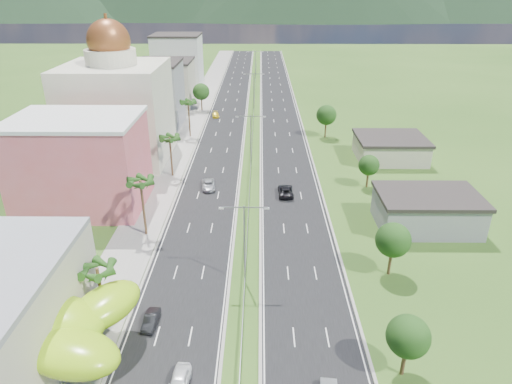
{
  "coord_description": "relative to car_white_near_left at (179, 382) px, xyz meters",
  "views": [
    {
      "loc": [
        1.89,
        -38.44,
        35.46
      ],
      "look_at": [
        1.31,
        22.52,
        7.0
      ],
      "focal_mm": 32.0,
      "sensor_mm": 36.0,
      "label": 1
    }
  ],
  "objects": [
    {
      "name": "midrise_white",
      "position": [
        -21.3,
        131.92,
        8.21
      ],
      "size": [
        16.0,
        15.0,
        18.0
      ],
      "primitive_type": "cube",
      "color": "silver",
      "rests_on": "ground"
    },
    {
      "name": "lime_canopy",
      "position": [
        -14.3,
        2.92,
        4.2
      ],
      "size": [
        18.0,
        15.0,
        7.4
      ],
      "color": "#90C813",
      "rests_on": "ground"
    },
    {
      "name": "shed_near",
      "position": [
        33.7,
        31.92,
        1.71
      ],
      "size": [
        15.0,
        10.0,
        5.0
      ],
      "primitive_type": "cube",
      "color": "gray",
      "rests_on": "ground"
    },
    {
      "name": "palm_tree_c",
      "position": [
        -9.8,
        28.92,
        7.71
      ],
      "size": [
        3.6,
        3.6,
        9.6
      ],
      "color": "#47301C",
      "rests_on": "ground"
    },
    {
      "name": "shed_far",
      "position": [
        35.7,
        61.92,
        1.41
      ],
      "size": [
        14.0,
        12.0,
        4.4
      ],
      "primitive_type": "cube",
      "color": "#B8B298",
      "rests_on": "ground"
    },
    {
      "name": "palm_tree_e",
      "position": [
        -9.8,
        76.92,
        7.52
      ],
      "size": [
        3.6,
        3.6,
        9.4
      ],
      "color": "#47301C",
      "rests_on": "ground"
    },
    {
      "name": "mountain_ridge",
      "position": [
        65.7,
        456.92,
        -0.79
      ],
      "size": [
        860.0,
        140.0,
        90.0
      ],
      "primitive_type": null,
      "color": "black",
      "rests_on": "ground"
    },
    {
      "name": "car_yellow_far_left",
      "position": [
        -5.09,
        94.84,
        -0.11
      ],
      "size": [
        2.3,
        4.57,
        1.27
      ],
      "primitive_type": "imported",
      "rotation": [
        0.0,
        0.0,
        0.12
      ],
      "color": "gold",
      "rests_on": "road_left"
    },
    {
      "name": "streetlight_median_e",
      "position": [
        5.7,
        146.92,
        5.96
      ],
      "size": [
        6.04,
        0.25,
        11.0
      ],
      "color": "gray",
      "rests_on": "ground"
    },
    {
      "name": "leafy_tree_rd",
      "position": [
        23.7,
        76.92,
        4.79
      ],
      "size": [
        4.9,
        4.9,
        8.05
      ],
      "color": "#47301C",
      "rests_on": "ground"
    },
    {
      "name": "midrise_grey",
      "position": [
        -21.3,
        86.92,
        7.21
      ],
      "size": [
        16.0,
        15.0,
        16.0
      ],
      "primitive_type": "cube",
      "color": "gray",
      "rests_on": "ground"
    },
    {
      "name": "car_white_near_left",
      "position": [
        0.0,
        0.0,
        0.0
      ],
      "size": [
        2.01,
        4.49,
        1.5
      ],
      "primitive_type": "imported",
      "rotation": [
        0.0,
        0.0,
        -0.05
      ],
      "color": "white",
      "rests_on": "road_left"
    },
    {
      "name": "midrise_beige",
      "position": [
        -21.3,
        108.92,
        5.71
      ],
      "size": [
        16.0,
        15.0,
        13.0
      ],
      "primitive_type": "cube",
      "color": "#B8B298",
      "rests_on": "ground"
    },
    {
      "name": "leafy_tree_rb",
      "position": [
        24.7,
        18.92,
        4.39
      ],
      "size": [
        4.55,
        4.55,
        7.47
      ],
      "color": "#47301C",
      "rests_on": "ground"
    },
    {
      "name": "leafy_tree_ra",
      "position": [
        21.7,
        1.92,
        3.99
      ],
      "size": [
        4.2,
        4.2,
        6.9
      ],
      "color": "#47301C",
      "rests_on": "ground"
    },
    {
      "name": "palm_tree_d",
      "position": [
        -9.8,
        51.92,
        6.75
      ],
      "size": [
        3.6,
        3.6,
        8.6
      ],
      "color": "#47301C",
      "rests_on": "ground"
    },
    {
      "name": "sidewalk_left",
      "position": [
        -11.3,
        96.92,
        -0.73
      ],
      "size": [
        7.0,
        260.0,
        0.12
      ],
      "primitive_type": "cube",
      "color": "gray",
      "rests_on": "ground"
    },
    {
      "name": "ground",
      "position": [
        5.7,
        6.92,
        -0.79
      ],
      "size": [
        500.0,
        500.0,
        0.0
      ],
      "primitive_type": "plane",
      "color": "#2D5119",
      "rests_on": "ground"
    },
    {
      "name": "leafy_tree_lfar",
      "position": [
        -9.8,
        101.92,
        4.79
      ],
      "size": [
        4.9,
        4.9,
        8.05
      ],
      "color": "#47301C",
      "rests_on": "ground"
    },
    {
      "name": "domed_building",
      "position": [
        -22.3,
        61.92,
        10.56
      ],
      "size": [
        20.0,
        20.0,
        28.7
      ],
      "color": "beige",
      "rests_on": "ground"
    },
    {
      "name": "car_dark_left",
      "position": [
        -4.66,
        8.79,
        -0.11
      ],
      "size": [
        1.55,
        3.96,
        1.28
      ],
      "primitive_type": "imported",
      "rotation": [
        0.0,
        0.0,
        -0.05
      ],
      "color": "black",
      "rests_on": "road_left"
    },
    {
      "name": "leafy_tree_rc",
      "position": [
        27.7,
        46.92,
        3.58
      ],
      "size": [
        3.85,
        3.85,
        6.33
      ],
      "color": "#47301C",
      "rests_on": "ground"
    },
    {
      "name": "pink_shophouse",
      "position": [
        -22.3,
        38.92,
        6.71
      ],
      "size": [
        20.0,
        15.0,
        15.0
      ],
      "primitive_type": "cube",
      "color": "#D4575D",
      "rests_on": "ground"
    },
    {
      "name": "streetlight_median_c",
      "position": [
        5.7,
        56.92,
        5.96
      ],
      "size": [
        6.04,
        0.25,
        11.0
      ],
      "color": "gray",
      "rests_on": "ground"
    },
    {
      "name": "median_guardrail",
      "position": [
        5.7,
        78.91,
        -0.17
      ],
      "size": [
        0.1,
        216.06,
        0.76
      ],
      "color": "gray",
      "rests_on": "ground"
    },
    {
      "name": "streetlight_median_d",
      "position": [
        5.7,
        101.92,
        5.96
      ],
      "size": [
        6.04,
        0.25,
        11.0
      ],
      "color": "gray",
      "rests_on": "ground"
    },
    {
      "name": "streetlight_median_b",
      "position": [
        5.7,
        16.92,
        5.96
      ],
      "size": [
        6.04,
        0.25,
        11.0
      ],
      "color": "gray",
      "rests_on": "ground"
    },
    {
      "name": "car_silver_mid_left",
      "position": [
        -2.03,
        45.91,
        -0.04
      ],
      "size": [
        3.07,
        5.37,
        1.41
      ],
      "primitive_type": "imported",
      "rotation": [
        0.0,
        0.0,
        0.15
      ],
      "color": "#9A9DA1",
      "rests_on": "road_left"
    },
    {
      "name": "car_dark_far_right",
      "position": [
        12.24,
        43.29,
        0.03
      ],
      "size": [
        2.67,
        5.67,
        1.57
      ],
      "primitive_type": "imported",
      "rotation": [
        0.0,
        0.0,
        3.16
      ],
      "color": "black",
      "rests_on": "road_right"
    },
    {
      "name": "road_right",
      "position": [
        13.2,
        96.92,
        -0.77
      ],
      "size": [
        11.0,
        260.0,
        0.04
      ],
      "primitive_type": "cube",
      "color": "black",
      "rests_on": "ground"
    },
    {
      "name": "road_left",
      "position": [
        -1.8,
        96.92,
        -0.77
      ],
      "size": [
        11.0,
        260.0,
        0.04
      ],
      "primitive_type": "cube",
      "color": "black",
      "rests_on": "ground"
    },
    {
      "name": "palm_tree_b",
      "position": [
        -9.8,
        8.92,
        6.27
      ],
      "size": [
        3.6,
        3.6,
        8.1
      ],
      "color": "#47301C",
      "rests_on": "ground"
    }
  ]
}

